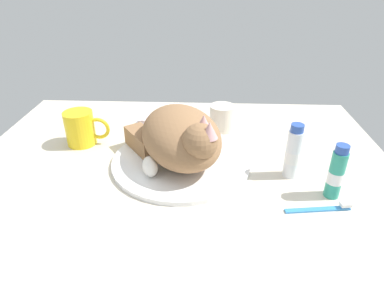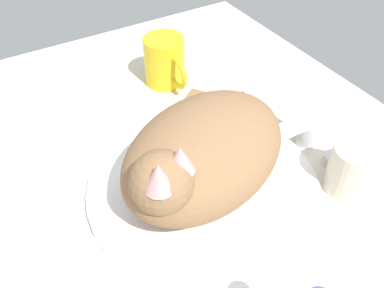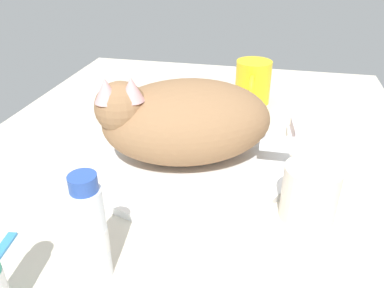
{
  "view_description": "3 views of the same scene",
  "coord_description": "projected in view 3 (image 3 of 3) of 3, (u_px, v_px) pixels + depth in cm",
  "views": [
    {
      "loc": [
        5.99,
        -71.99,
        45.64
      ],
      "look_at": [
        2.75,
        -0.27,
        5.66
      ],
      "focal_mm": 30.73,
      "sensor_mm": 36.0,
      "label": 1
    },
    {
      "loc": [
        36.41,
        -23.79,
        49.17
      ],
      "look_at": [
        -2.17,
        -0.78,
        8.07
      ],
      "focal_mm": 39.53,
      "sensor_mm": 36.0,
      "label": 2
    },
    {
      "loc": [
        55.41,
        12.69,
        34.94
      ],
      "look_at": [
        2.85,
        1.42,
        5.05
      ],
      "focal_mm": 35.78,
      "sensor_mm": 36.0,
      "label": 3
    }
  ],
  "objects": [
    {
      "name": "ground_plane",
      "position": [
        187.0,
        168.0,
        0.67
      ],
      "size": [
        110.0,
        82.5,
        3.0
      ],
      "primitive_type": "cube",
      "color": "beige"
    },
    {
      "name": "sink_basin",
      "position": [
        187.0,
        158.0,
        0.66
      ],
      "size": [
        35.58,
        35.58,
        1.16
      ],
      "primitive_type": "cylinder",
      "color": "white",
      "rests_on": "ground_plane"
    },
    {
      "name": "faucet",
      "position": [
        305.0,
        160.0,
        0.62
      ],
      "size": [
        14.5,
        10.61,
        6.12
      ],
      "color": "silver",
      "rests_on": "ground_plane"
    },
    {
      "name": "cat",
      "position": [
        183.0,
        119.0,
        0.63
      ],
      "size": [
        30.0,
        32.53,
        15.5
      ],
      "color": "#936B47",
      "rests_on": "sink_basin"
    },
    {
      "name": "coffee_mug",
      "position": [
        253.0,
        82.0,
        0.87
      ],
      "size": [
        12.44,
        8.03,
        9.71
      ],
      "color": "yellow",
      "rests_on": "ground_plane"
    },
    {
      "name": "rinse_cup",
      "position": [
        310.0,
        193.0,
        0.52
      ],
      "size": [
        7.55,
        7.55,
        7.95
      ],
      "color": "silver",
      "rests_on": "ground_plane"
    },
    {
      "name": "soap_dish",
      "position": [
        305.0,
        139.0,
        0.72
      ],
      "size": [
        9.0,
        6.4,
        1.2
      ],
      "primitive_type": "cube",
      "color": "white",
      "rests_on": "ground_plane"
    },
    {
      "name": "soap_bar",
      "position": [
        306.0,
        131.0,
        0.71
      ],
      "size": [
        7.49,
        5.62,
        2.28
      ],
      "primitive_type": "cube",
      "rotation": [
        0.0,
        0.0,
        0.11
      ],
      "color": "silver",
      "rests_on": "soap_dish"
    },
    {
      "name": "toothpaste_bottle",
      "position": [
        91.0,
        232.0,
        0.42
      ],
      "size": [
        3.59,
        3.59,
        13.72
      ],
      "color": "white",
      "rests_on": "ground_plane"
    }
  ]
}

